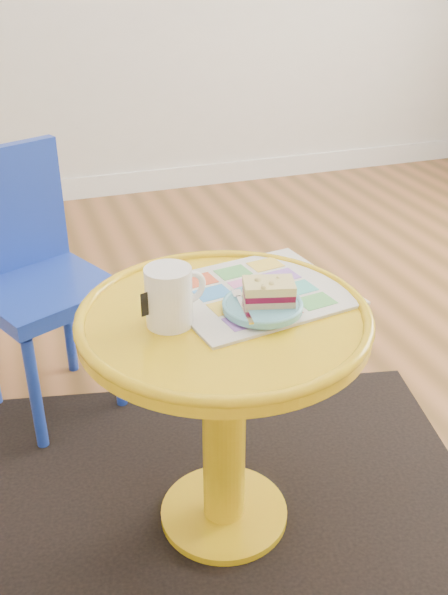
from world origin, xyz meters
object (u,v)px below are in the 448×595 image
object	(u,v)px
mug	(170,295)
plate	(262,307)
side_table	(224,379)
chair	(30,268)
newspaper	(256,292)

from	to	relation	value
mug	plate	xyz separation A→B (m)	(0.19, -0.03, -0.05)
side_table	mug	bearing A→B (deg)	179.17
chair	plate	world-z (taller)	chair
chair	plate	distance (m)	0.81
side_table	plate	bearing A→B (deg)	-18.59
newspaper	plate	bearing A→B (deg)	-111.99
newspaper	mug	xyz separation A→B (m)	(-0.21, -0.06, 0.06)
newspaper	side_table	bearing A→B (deg)	-154.83
side_table	chair	bearing A→B (deg)	118.55
side_table	mug	xyz separation A→B (m)	(-0.11, 0.00, 0.23)
newspaper	plate	distance (m)	0.09
chair	newspaper	distance (m)	0.75
newspaper	plate	size ratio (longest dim) A/B	2.28
newspaper	mug	distance (m)	0.23
mug	plate	size ratio (longest dim) A/B	0.80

